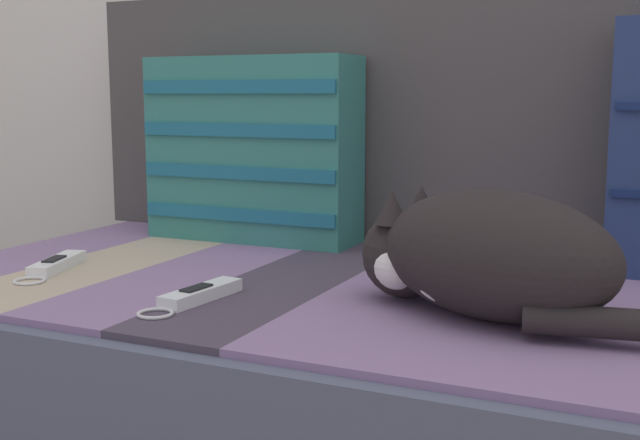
{
  "coord_description": "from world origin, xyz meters",
  "views": [
    {
      "loc": [
        0.3,
        -1.04,
        0.67
      ],
      "look_at": [
        -0.19,
        0.03,
        0.48
      ],
      "focal_mm": 45.0,
      "sensor_mm": 36.0,
      "label": 1
    }
  ],
  "objects": [
    {
      "name": "sleeping_cat",
      "position": [
        0.06,
        -0.03,
        0.46
      ],
      "size": [
        0.4,
        0.28,
        0.17
      ],
      "color": "black",
      "rests_on": "couch"
    },
    {
      "name": "game_remote_near",
      "position": [
        -0.31,
        -0.12,
        0.39
      ],
      "size": [
        0.06,
        0.2,
        0.02
      ],
      "color": "white",
      "rests_on": "couch"
    },
    {
      "name": "game_remote_far",
      "position": [
        -0.63,
        -0.05,
        0.39
      ],
      "size": [
        0.1,
        0.2,
        0.02
      ],
      "color": "white",
      "rests_on": "couch"
    },
    {
      "name": "couch",
      "position": [
        -0.0,
        0.11,
        0.19
      ],
      "size": [
        1.81,
        0.88,
        0.38
      ],
      "color": "gray",
      "rests_on": "ground_plane"
    },
    {
      "name": "sofa_backrest",
      "position": [
        0.0,
        0.48,
        0.62
      ],
      "size": [
        1.77,
        0.14,
        0.49
      ],
      "color": "#474242",
      "rests_on": "couch"
    },
    {
      "name": "throw_pillow_striped",
      "position": [
        -0.48,
        0.33,
        0.56
      ],
      "size": [
        0.42,
        0.14,
        0.36
      ],
      "color": "#337A70",
      "rests_on": "couch"
    }
  ]
}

